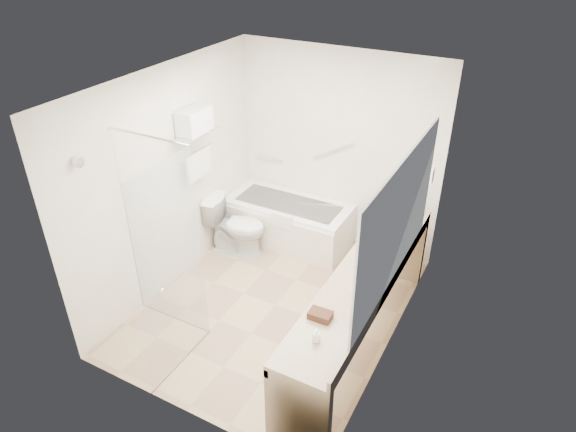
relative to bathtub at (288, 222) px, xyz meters
The scene contains 25 objects.
floor 1.36m from the bathtub, 68.05° to the right, with size 3.20×3.20×0.00m, color tan.
ceiling 2.59m from the bathtub, 68.05° to the right, with size 2.60×3.20×0.10m, color silver.
wall_back 1.15m from the bathtub, 35.84° to the left, with size 2.60×0.10×2.50m, color white.
wall_front 3.04m from the bathtub, 80.02° to the right, with size 2.60×0.10×2.50m, color white.
wall_left 1.77m from the bathtub, 122.86° to the right, with size 0.10×3.20×2.50m, color white.
wall_right 2.39m from the bathtub, 34.55° to the right, with size 0.10×3.20×2.50m, color white.
bathtub is the anchor object (origin of this frame).
grab_bar_short 0.87m from the bathtub, 144.55° to the left, with size 0.03×0.03×0.40m, color silver.
grab_bar_long 1.12m from the bathtub, 35.51° to the left, with size 0.03×0.03×0.60m, color silver.
shower_enclosure 2.31m from the bathtub, 93.47° to the right, with size 0.96×0.91×2.11m.
towel_shelf 1.85m from the bathtub, 127.02° to the right, with size 0.24×0.55×0.81m.
vanity_counter 2.09m from the bathtub, 42.35° to the right, with size 0.55×2.70×0.95m.
sink 1.92m from the bathtub, 32.47° to the right, with size 0.40×0.52×0.14m, color white.
faucet 2.07m from the bathtub, 30.20° to the right, with size 0.03×0.03×0.14m, color silver.
mirror 2.60m from the bathtub, 37.82° to the right, with size 0.02×2.00×1.20m, color #A9AFB5.
hairdryer_unit 2.12m from the bathtub, ahead, with size 0.08×0.10×0.18m, color white.
toilet 0.71m from the bathtub, 129.87° to the right, with size 0.42×0.76×0.74m, color white.
amenity_basket 2.57m from the bathtub, 55.71° to the right, with size 0.19×0.13×0.06m, color #462719.
soap_bottle_a 2.82m from the bathtub, 57.27° to the right, with size 0.05×0.12×0.06m, color white.
soap_bottle_b 2.33m from the bathtub, 46.12° to the right, with size 0.10×0.13×0.10m, color white.
water_bottle_left 1.77m from the bathtub, 33.07° to the right, with size 0.06×0.06×0.20m.
water_bottle_mid 1.84m from the bathtub, 32.65° to the right, with size 0.06×0.06×0.19m.
water_bottle_right 1.59m from the bathtub, ahead, with size 0.06×0.06×0.19m.
drinking_glass_near 1.94m from the bathtub, 39.40° to the right, with size 0.07×0.07×0.09m, color silver.
drinking_glass_far 1.79m from the bathtub, 34.81° to the right, with size 0.08×0.08×0.10m, color silver.
Camera 1 is at (2.20, -3.81, 3.81)m, focal length 32.00 mm.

